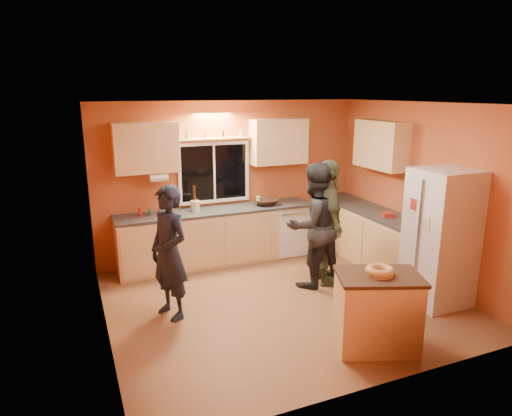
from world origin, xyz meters
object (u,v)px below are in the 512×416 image
person_center (313,225)px  person_right (327,223)px  refrigerator (441,238)px  island (377,311)px  person_left (169,253)px

person_center → person_right: person_right is taller
person_right → person_center: bearing=99.4°
refrigerator → person_right: person_right is taller
refrigerator → person_center: 1.68m
person_center → island: bearing=76.9°
island → person_center: bearing=105.1°
island → person_center: size_ratio=0.58×
refrigerator → island: 1.64m
person_left → island: bearing=27.1°
refrigerator → island: (-1.44, -0.62, -0.47)m
person_right → person_left: bearing=107.9°
refrigerator → person_right: bearing=133.2°
refrigerator → person_right: (-1.04, 1.11, 0.01)m
refrigerator → person_left: 3.49m
person_center → person_right: size_ratio=0.98×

